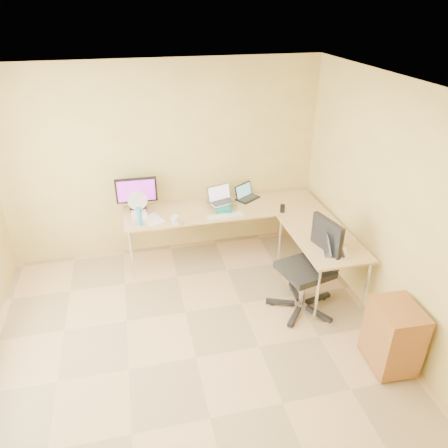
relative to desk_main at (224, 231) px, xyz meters
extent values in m
plane|color=tan|center=(-0.72, -1.85, -0.36)|extent=(4.50, 4.50, 0.00)
plane|color=white|center=(-0.72, -1.85, 2.24)|extent=(4.50, 4.50, 0.00)
plane|color=tan|center=(-0.72, 0.40, 0.93)|extent=(4.50, 0.00, 4.50)
plane|color=tan|center=(1.38, -1.85, 0.93)|extent=(0.00, 4.50, 4.50)
cube|color=tan|center=(0.00, 0.00, 0.00)|extent=(2.65, 0.70, 0.73)
cube|color=tan|center=(0.98, -1.00, 0.00)|extent=(0.70, 1.30, 0.73)
cube|color=black|center=(-1.12, 0.20, 0.59)|extent=(0.54, 0.18, 0.46)
cube|color=#11796D|center=(-0.02, -0.07, 0.39)|extent=(0.25, 0.31, 0.05)
cube|color=#A7A7B4|center=(-0.01, 0.05, 0.53)|extent=(0.42, 0.37, 0.23)
cube|color=black|center=(0.39, 0.20, 0.47)|extent=(0.41, 0.38, 0.21)
cube|color=silver|center=(-0.05, -0.26, 0.38)|extent=(0.47, 0.16, 0.02)
ellipsoid|color=white|center=(-0.06, -0.03, 0.38)|extent=(0.10, 0.06, 0.03)
imported|color=white|center=(-0.70, -0.30, 0.42)|extent=(0.14, 0.14, 0.11)
cylinder|color=white|center=(-0.64, -0.29, 0.38)|extent=(0.15, 0.15, 0.03)
cylinder|color=#4193D5|center=(-1.13, -0.24, 0.49)|extent=(0.07, 0.07, 0.24)
cube|color=white|center=(-0.97, -0.12, 0.37)|extent=(0.31, 0.36, 0.01)
cube|color=white|center=(-1.13, -0.02, 0.40)|extent=(0.20, 0.15, 0.07)
cylinder|color=silver|center=(-1.13, 0.06, 0.52)|extent=(0.27, 0.27, 0.31)
cylinder|color=black|center=(0.72, -0.30, 0.42)|extent=(0.08, 0.08, 0.11)
cube|color=silver|center=(0.95, -1.39, 0.47)|extent=(0.36, 0.32, 0.20)
cube|color=black|center=(0.62, -1.35, 0.14)|extent=(0.81, 0.81, 1.12)
cube|color=brown|center=(1.13, -2.35, -0.01)|extent=(0.42, 0.51, 0.68)
camera|label=1|loc=(-1.16, -4.96, 2.89)|focal=33.90mm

